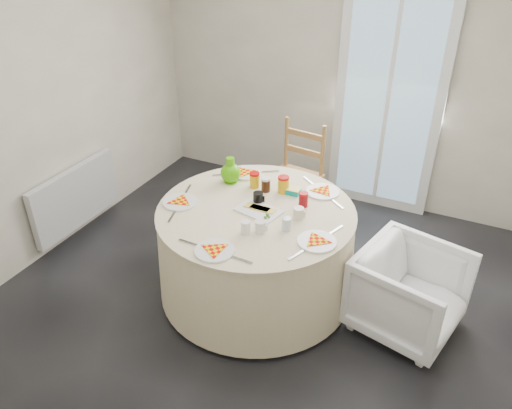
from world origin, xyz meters
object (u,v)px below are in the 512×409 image
at_px(table, 256,252).
at_px(armchair, 411,285).
at_px(radiator, 76,197).
at_px(wooden_chair, 293,180).
at_px(green_pitcher, 231,169).

bearing_deg(table, armchair, 5.51).
relative_size(radiator, wooden_chair, 1.00).
bearing_deg(wooden_chair, armchair, -28.74).
xyz_separation_m(wooden_chair, green_pitcher, (-0.25, -0.75, 0.40)).
height_order(radiator, table, table).
relative_size(radiator, armchair, 1.43).
xyz_separation_m(radiator, wooden_chair, (1.71, 1.02, 0.09)).
height_order(radiator, armchair, armchair).
distance_m(radiator, table, 1.83).
height_order(armchair, green_pitcher, green_pitcher).
bearing_deg(armchair, wooden_chair, 66.92).
xyz_separation_m(armchair, green_pitcher, (-1.51, 0.18, 0.48)).
height_order(radiator, green_pitcher, green_pitcher).
height_order(table, wooden_chair, wooden_chair).
xyz_separation_m(table, green_pitcher, (-0.37, 0.29, 0.49)).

